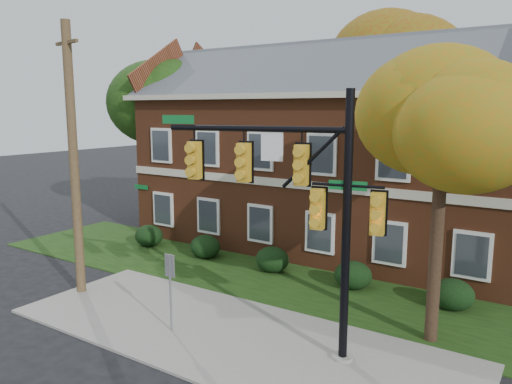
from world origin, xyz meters
The scene contains 15 objects.
ground centered at (0.00, 0.00, 0.00)m, with size 120.00×120.00×0.00m, color black.
sidewalk centered at (0.00, 1.00, 0.04)m, with size 14.00×5.00×0.08m, color gray.
grass_strip centered at (0.00, 6.00, 0.02)m, with size 30.00×6.00×0.04m, color #193811.
apartment_building centered at (-2.00, 11.95, 4.99)m, with size 18.80×8.80×9.74m.
hedge_far_left centered at (-9.00, 6.70, 0.53)m, with size 1.40×1.26×1.05m, color black.
hedge_left centered at (-5.50, 6.70, 0.53)m, with size 1.40×1.26×1.05m, color black.
hedge_center centered at (-2.00, 6.70, 0.53)m, with size 1.40×1.26×1.05m, color black.
hedge_right centered at (1.50, 6.70, 0.53)m, with size 1.40×1.26×1.05m, color black.
hedge_far_right centered at (5.00, 6.70, 0.53)m, with size 1.40×1.26×1.05m, color black.
tree_near_right centered at (5.22, 3.87, 6.67)m, with size 4.50×4.25×8.58m.
tree_left_rear centered at (-11.73, 10.84, 6.68)m, with size 5.40×5.10×8.88m.
tree_far_rear centered at (-0.66, 19.79, 8.84)m, with size 6.84×6.46×11.52m.
traffic_signal centered at (2.11, 1.27, 4.40)m, with size 6.27×1.33×7.09m.
utility_pole centered at (-6.54, 0.90, 4.82)m, with size 1.47×0.39×9.51m.
sign_post centered at (-1.58, 0.29, 1.64)m, with size 0.35×0.07×2.42m.
Camera 1 is at (8.20, -9.99, 6.61)m, focal length 35.00 mm.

